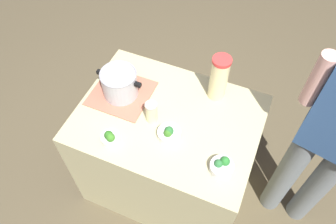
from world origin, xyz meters
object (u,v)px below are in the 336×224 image
broccoli_bowl_center (169,133)px  person_cook (331,142)px  lemonade_pitcher (219,78)px  cooking_pot (120,83)px  mason_jar (152,112)px  broccoli_bowl_back (222,166)px  broccoli_bowl_front (110,137)px

broccoli_bowl_center → person_cook: person_cook is taller
broccoli_bowl_center → lemonade_pitcher: bearing=69.0°
cooking_pot → broccoli_bowl_center: cooking_pot is taller
lemonade_pitcher → mason_jar: 0.44m
cooking_pot → broccoli_bowl_back: size_ratio=2.30×
cooking_pot → broccoli_bowl_center: (0.39, -0.17, -0.07)m
cooking_pot → mason_jar: size_ratio=2.09×
person_cook → mason_jar: bearing=-168.8°
broccoli_bowl_front → person_cook: bearing=20.4°
mason_jar → broccoli_bowl_back: 0.49m
cooking_pot → lemonade_pitcher: 0.59m
mason_jar → broccoli_bowl_back: (0.47, -0.15, -0.04)m
lemonade_pitcher → broccoli_bowl_back: bearing=-69.0°
broccoli_bowl_front → broccoli_bowl_back: size_ratio=0.84×
cooking_pot → mason_jar: bearing=-21.6°
broccoli_bowl_front → broccoli_bowl_back: (0.62, 0.07, -0.00)m
broccoli_bowl_back → person_cook: bearing=34.8°
mason_jar → broccoli_bowl_back: mason_jar is taller
mason_jar → broccoli_bowl_center: mason_jar is taller
person_cook → lemonade_pitcher: bearing=169.1°
cooking_pot → broccoli_bowl_front: (0.10, -0.32, -0.06)m
broccoli_bowl_back → person_cook: size_ratio=0.07×
lemonade_pitcher → cooking_pot: bearing=-157.8°
cooking_pot → broccoli_bowl_front: bearing=-72.5°
lemonade_pitcher → broccoli_bowl_back: lemonade_pitcher is taller
cooking_pot → broccoli_bowl_front: size_ratio=2.73×
broccoli_bowl_back → person_cook: person_cook is taller
cooking_pot → broccoli_bowl_center: 0.43m
mason_jar → broccoli_bowl_center: size_ratio=1.05×
mason_jar → broccoli_bowl_front: size_ratio=1.31×
cooking_pot → broccoli_bowl_back: bearing=-19.3°
mason_jar → broccoli_bowl_front: 0.27m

